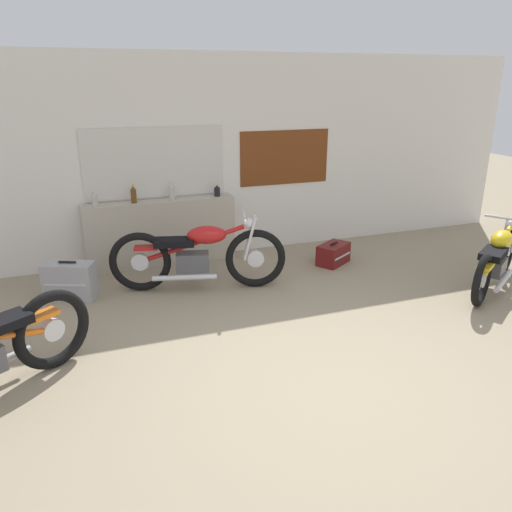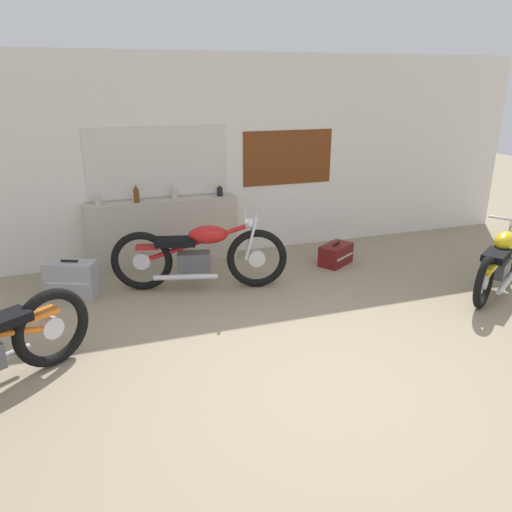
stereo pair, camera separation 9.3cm
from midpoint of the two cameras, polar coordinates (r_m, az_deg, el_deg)
The scene contains 11 objects.
ground_plane at distance 4.35m, azimuth 7.56°, elevation -14.82°, with size 24.00×24.00×0.00m, color gray.
wall_back at distance 7.13m, azimuth -5.84°, elevation 11.02°, with size 10.00×0.07×2.80m.
sill_counter at distance 7.02m, azimuth -11.15°, elevation 2.66°, with size 2.04×0.28×0.90m.
bottle_leftmost at distance 6.79m, azimuth -18.35°, elevation 6.15°, with size 0.08×0.08×0.20m.
bottle_left_center at distance 6.82m, azimuth -14.21°, elevation 6.81°, with size 0.08×0.08×0.25m.
bottle_center at distance 6.90m, azimuth -10.00°, elevation 7.24°, with size 0.08×0.08×0.25m.
bottle_right_center at distance 7.05m, azimuth -4.85°, elevation 7.42°, with size 0.08×0.08×0.16m.
motorcycle_yellow at distance 6.76m, azimuth 25.50°, elevation -0.16°, with size 1.68×1.14×0.77m.
motorcycle_red at distance 6.08m, azimuth -7.08°, elevation 0.14°, with size 2.09×0.78×0.94m.
hard_case_silver at distance 6.26m, azimuth -20.92°, elevation -2.66°, with size 0.63×0.47×0.46m.
hard_case_darkred at distance 7.04m, azimuth 8.45°, elevation 0.23°, with size 0.56×0.50×0.31m.
Camera 1 is at (-1.78, -3.14, 2.45)m, focal length 35.00 mm.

